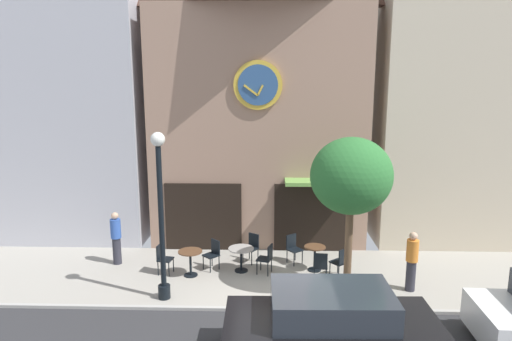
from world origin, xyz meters
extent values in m
cube|color=#9E998E|center=(0.00, 2.10, -0.03)|extent=(26.23, 4.20, 0.05)
cube|color=#A8A5A0|center=(0.00, 0.02, 0.04)|extent=(26.23, 0.12, 0.08)
cube|color=#9E7A66|center=(-0.74, 5.45, 4.03)|extent=(7.34, 2.49, 8.06)
cylinder|color=gold|center=(-0.74, 4.14, 5.51)|extent=(1.55, 0.10, 1.55)
cylinder|color=#2D5184|center=(-0.74, 4.08, 5.51)|extent=(1.27, 0.04, 1.27)
cube|color=gold|center=(-0.66, 4.04, 5.36)|extent=(0.21, 0.03, 0.34)
cube|color=gold|center=(-0.95, 4.04, 5.35)|extent=(0.47, 0.03, 0.37)
cube|color=black|center=(-2.57, 4.16, 1.15)|extent=(2.57, 0.10, 2.30)
cube|color=black|center=(1.10, 4.16, 1.15)|extent=(2.57, 0.10, 2.30)
cube|color=#72A84C|center=(1.32, 3.85, 2.45)|extent=(2.35, 0.90, 0.12)
cube|color=#B2B2BC|center=(-8.22, 6.51, 6.94)|extent=(6.91, 4.61, 13.87)
cube|color=beige|center=(6.21, 6.48, 6.90)|extent=(5.66, 4.56, 13.79)
cylinder|color=black|center=(-3.11, 0.62, 0.18)|extent=(0.32, 0.32, 0.36)
cylinder|color=black|center=(-3.11, 0.62, 2.02)|extent=(0.14, 0.14, 4.05)
sphere|color=white|center=(-3.11, 0.62, 4.23)|extent=(0.36, 0.36, 0.36)
cylinder|color=brown|center=(1.74, 1.00, 1.26)|extent=(0.20, 0.20, 2.52)
ellipsoid|color=#2D7033|center=(1.74, 1.00, 3.26)|extent=(2.11, 1.90, 2.00)
cylinder|color=black|center=(-2.66, 2.03, 0.37)|extent=(0.07, 0.07, 0.75)
cylinder|color=black|center=(-2.66, 2.03, 0.01)|extent=(0.40, 0.40, 0.03)
cylinder|color=brown|center=(-2.66, 2.03, 0.75)|extent=(0.71, 0.71, 0.03)
cylinder|color=black|center=(-1.19, 2.40, 0.36)|extent=(0.07, 0.07, 0.71)
cylinder|color=black|center=(-1.19, 2.40, 0.01)|extent=(0.40, 0.40, 0.03)
cylinder|color=gray|center=(-1.19, 2.40, 0.71)|extent=(0.77, 0.77, 0.03)
cylinder|color=black|center=(1.02, 2.52, 0.37)|extent=(0.07, 0.07, 0.75)
cylinder|color=black|center=(1.02, 2.52, 0.01)|extent=(0.40, 0.40, 0.03)
cylinder|color=brown|center=(1.02, 2.52, 0.75)|extent=(0.64, 0.64, 0.03)
cube|color=black|center=(0.45, 3.04, 0.45)|extent=(0.56, 0.56, 0.04)
cube|color=black|center=(0.34, 3.18, 0.68)|extent=(0.33, 0.26, 0.45)
cylinder|color=black|center=(0.42, 2.80, 0.23)|extent=(0.03, 0.03, 0.45)
cylinder|color=black|center=(0.69, 3.01, 0.23)|extent=(0.03, 0.03, 0.45)
cylinder|color=black|center=(0.21, 3.07, 0.23)|extent=(0.03, 0.03, 0.45)
cylinder|color=black|center=(0.48, 3.28, 0.23)|extent=(0.03, 0.03, 0.45)
cube|color=black|center=(1.67, 2.09, 0.45)|extent=(0.56, 0.56, 0.04)
cube|color=black|center=(1.79, 1.95, 0.68)|extent=(0.32, 0.27, 0.45)
cylinder|color=black|center=(1.70, 2.33, 0.23)|extent=(0.03, 0.03, 0.45)
cylinder|color=black|center=(1.43, 2.11, 0.23)|extent=(0.03, 0.03, 0.45)
cylinder|color=black|center=(1.91, 2.06, 0.23)|extent=(0.03, 0.03, 0.45)
cylinder|color=black|center=(1.65, 1.85, 0.23)|extent=(0.03, 0.03, 0.45)
cube|color=black|center=(-0.49, 2.26, 0.45)|extent=(0.51, 0.51, 0.04)
cube|color=black|center=(-0.32, 2.20, 0.68)|extent=(0.16, 0.37, 0.45)
cylinder|color=black|center=(-0.60, 2.47, 0.23)|extent=(0.03, 0.03, 0.45)
cylinder|color=black|center=(-0.71, 2.15, 0.23)|extent=(0.03, 0.03, 0.45)
cylinder|color=black|center=(-0.28, 2.37, 0.23)|extent=(0.03, 0.03, 0.45)
cylinder|color=black|center=(-0.39, 2.04, 0.23)|extent=(0.03, 0.03, 0.45)
cube|color=black|center=(-2.11, 2.50, 0.45)|extent=(0.57, 0.57, 0.04)
cube|color=black|center=(-1.99, 2.62, 0.68)|extent=(0.30, 0.29, 0.45)
cylinder|color=black|center=(-2.35, 2.49, 0.23)|extent=(0.03, 0.03, 0.45)
cylinder|color=black|center=(-2.11, 2.25, 0.23)|extent=(0.03, 0.03, 0.45)
cylinder|color=black|center=(-2.12, 2.74, 0.23)|extent=(0.03, 0.03, 0.45)
cylinder|color=black|center=(-1.87, 2.50, 0.23)|extent=(0.03, 0.03, 0.45)
cube|color=black|center=(-0.94, 3.08, 0.45)|extent=(0.55, 0.55, 0.04)
cube|color=black|center=(-0.84, 3.23, 0.68)|extent=(0.34, 0.24, 0.45)
cylinder|color=black|center=(-1.18, 3.03, 0.23)|extent=(0.03, 0.03, 0.45)
cylinder|color=black|center=(-0.89, 2.85, 0.23)|extent=(0.03, 0.03, 0.45)
cylinder|color=black|center=(-0.99, 3.32, 0.23)|extent=(0.03, 0.03, 0.45)
cylinder|color=black|center=(-0.70, 3.13, 0.23)|extent=(0.03, 0.03, 0.45)
cube|color=black|center=(-3.42, 2.15, 0.45)|extent=(0.47, 0.47, 0.04)
cube|color=black|center=(-3.60, 2.18, 0.68)|extent=(0.11, 0.38, 0.45)
cylinder|color=black|center=(-3.29, 1.95, 0.23)|extent=(0.03, 0.03, 0.45)
cylinder|color=black|center=(-3.22, 2.28, 0.23)|extent=(0.03, 0.03, 0.45)
cylinder|color=black|center=(-3.62, 2.01, 0.23)|extent=(0.03, 0.03, 0.45)
cylinder|color=black|center=(-3.56, 2.34, 0.23)|extent=(0.03, 0.03, 0.45)
cube|color=black|center=(1.12, 1.79, 0.45)|extent=(0.44, 0.44, 0.04)
cube|color=black|center=(1.10, 1.61, 0.68)|extent=(0.38, 0.08, 0.45)
cylinder|color=black|center=(1.30, 1.94, 0.23)|extent=(0.03, 0.03, 0.45)
cylinder|color=black|center=(0.97, 1.98, 0.23)|extent=(0.03, 0.03, 0.45)
cylinder|color=black|center=(1.27, 1.60, 0.23)|extent=(0.03, 0.03, 0.45)
cylinder|color=black|center=(0.93, 1.64, 0.23)|extent=(0.03, 0.03, 0.45)
cylinder|color=#2D2D38|center=(3.51, 1.27, 0.42)|extent=(0.31, 0.31, 0.85)
cylinder|color=orange|center=(3.51, 1.27, 1.15)|extent=(0.38, 0.38, 0.60)
sphere|color=tan|center=(3.51, 1.27, 1.56)|extent=(0.22, 0.22, 0.22)
cylinder|color=#2D2D38|center=(-5.12, 2.85, 0.42)|extent=(0.36, 0.36, 0.85)
cylinder|color=#3359B2|center=(-5.12, 2.85, 1.15)|extent=(0.45, 0.45, 0.60)
sphere|color=tan|center=(-5.12, 2.85, 1.56)|extent=(0.22, 0.22, 0.22)
cube|color=black|center=(0.90, -1.96, 0.60)|extent=(4.34, 1.89, 0.75)
cube|color=#262B33|center=(0.90, -1.96, 1.25)|extent=(2.44, 1.64, 0.60)
cylinder|color=black|center=(2.30, -1.03, 0.32)|extent=(0.64, 0.23, 0.64)
cylinder|color=black|center=(-0.54, -1.09, 0.32)|extent=(0.64, 0.23, 0.64)
cylinder|color=black|center=(4.83, -0.58, 0.32)|extent=(0.65, 0.24, 0.64)
camera|label=1|loc=(-0.36, -10.28, 5.63)|focal=31.47mm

